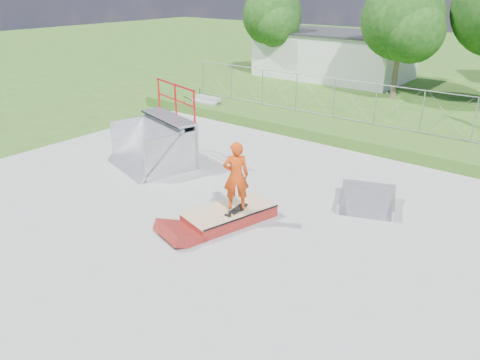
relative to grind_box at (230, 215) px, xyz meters
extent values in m
plane|color=#305718|center=(-0.11, -0.36, -0.19)|extent=(120.00, 120.00, 0.00)
cube|color=gray|center=(-0.11, -0.36, -0.17)|extent=(20.00, 16.00, 0.04)
cube|color=#305718|center=(-0.11, 9.14, 0.06)|extent=(24.00, 3.00, 0.50)
cube|color=maroon|center=(0.00, 0.00, -0.01)|extent=(1.85, 2.77, 0.36)
cube|color=tan|center=(0.00, 0.00, 0.18)|extent=(1.87, 2.79, 0.03)
cube|color=black|center=(0.23, 0.01, 0.23)|extent=(0.27, 0.81, 0.13)
imported|color=#C5380B|center=(0.23, 0.01, 1.20)|extent=(0.83, 0.82, 1.93)
cube|color=silver|center=(-8.11, 21.64, 1.31)|extent=(10.00, 6.00, 3.00)
cylinder|color=brown|center=(-2.11, 17.64, 1.03)|extent=(0.30, 0.30, 2.45)
sphere|color=#123A0F|center=(-2.11, 17.64, 4.22)|extent=(4.48, 4.48, 4.48)
sphere|color=#123A0F|center=(-1.27, 17.08, 3.66)|extent=(3.36, 3.36, 3.36)
cylinder|color=brown|center=(-12.11, 19.64, 0.95)|extent=(0.30, 0.30, 2.27)
sphere|color=#123A0F|center=(-12.11, 19.64, 3.90)|extent=(4.16, 4.16, 4.16)
sphere|color=#123A0F|center=(-11.33, 19.12, 3.38)|extent=(3.12, 3.12, 3.12)
camera|label=1|loc=(7.50, -9.11, 6.10)|focal=35.00mm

